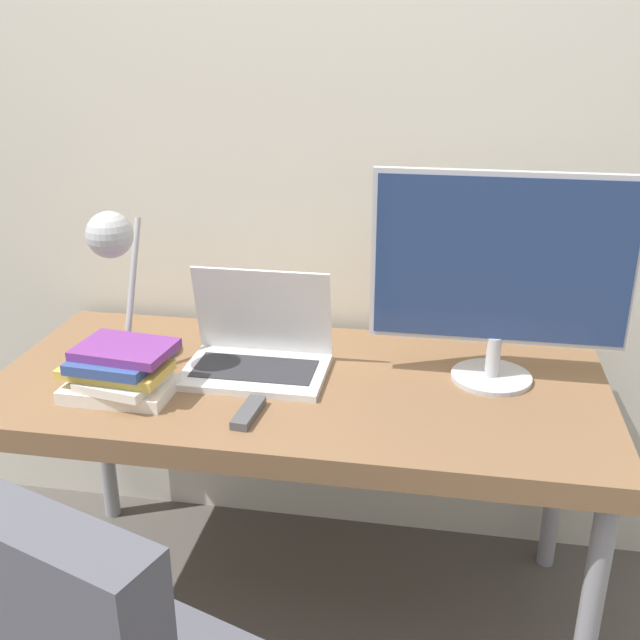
{
  "coord_description": "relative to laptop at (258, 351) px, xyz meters",
  "views": [
    {
      "loc": [
        0.35,
        -1.3,
        1.55
      ],
      "look_at": [
        0.06,
        0.32,
        0.89
      ],
      "focal_mm": 42.0,
      "sensor_mm": 36.0,
      "label": 1
    }
  ],
  "objects": [
    {
      "name": "desk_lamp",
      "position": [
        -0.32,
        -0.07,
        0.23
      ],
      "size": [
        0.16,
        0.3,
        0.43
      ],
      "color": "#4C4C51",
      "rests_on": "desk"
    },
    {
      "name": "wall_back",
      "position": [
        0.11,
        0.38,
        0.54
      ],
      "size": [
        8.0,
        0.05,
        2.6
      ],
      "color": "beige",
      "rests_on": "ground_plane"
    },
    {
      "name": "book_stack",
      "position": [
        -0.29,
        -0.19,
        0.01
      ],
      "size": [
        0.27,
        0.21,
        0.13
      ],
      "color": "silver",
      "rests_on": "desk"
    },
    {
      "name": "tv_remote",
      "position": [
        0.04,
        -0.24,
        -0.04
      ],
      "size": [
        0.05,
        0.14,
        0.02
      ],
      "color": "#4C4C51",
      "rests_on": "desk"
    },
    {
      "name": "monitor",
      "position": [
        0.59,
        0.05,
        0.24
      ],
      "size": [
        0.62,
        0.2,
        0.52
      ],
      "color": "#B7B7BC",
      "rests_on": "desk"
    },
    {
      "name": "desk",
      "position": [
        0.11,
        -0.04,
        -0.11
      ],
      "size": [
        1.53,
        0.71,
        0.71
      ],
      "color": "brown",
      "rests_on": "ground_plane"
    },
    {
      "name": "laptop",
      "position": [
        0.0,
        0.0,
        0.0
      ],
      "size": [
        0.36,
        0.25,
        0.26
      ],
      "color": "silver",
      "rests_on": "desk"
    }
  ]
}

